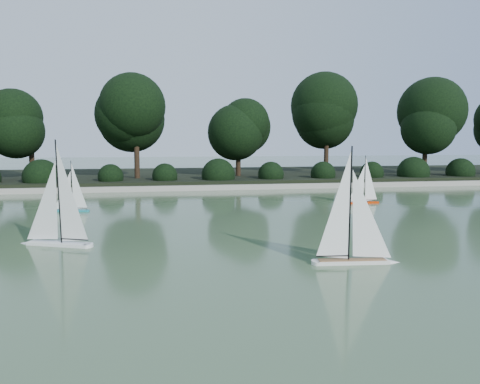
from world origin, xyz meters
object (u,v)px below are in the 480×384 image
Objects in this scene: sailboat_orange at (361,195)px; sailboat_white_b at (359,244)px; sailboat_teal at (68,203)px; sailboat_white_a at (53,228)px.

sailboat_white_b is at bearing -114.52° from sailboat_orange.
sailboat_teal is (-5.07, 5.82, -0.07)m from sailboat_white_b.
sailboat_white_b is 7.72m from sailboat_teal.
sailboat_white_a is 1.42× the size of sailboat_teal.
sailboat_orange is (7.34, 3.98, -0.08)m from sailboat_white_a.
sailboat_white_b is (4.62, -1.98, -0.02)m from sailboat_white_a.
sailboat_white_b is at bearing -48.93° from sailboat_teal.
sailboat_teal is at bearing 96.65° from sailboat_white_a.
sailboat_white_a reaches higher than sailboat_orange.
sailboat_white_b is 6.55m from sailboat_orange.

